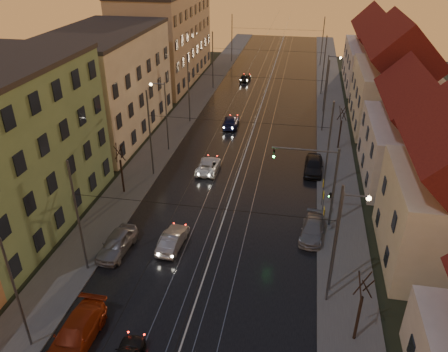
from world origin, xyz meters
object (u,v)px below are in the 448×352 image
Objects in this scene: parked_right_2 at (314,165)px; parked_left_2 at (76,334)px; driving_car_2 at (208,165)px; driving_car_3 at (231,122)px; parked_left_3 at (117,243)px; parked_right_1 at (313,230)px; street_lamp_0 at (8,283)px; street_lamp_3 at (329,78)px; street_lamp_1 at (342,234)px; traffic_light_mast at (322,177)px; driving_car_4 at (245,77)px; driving_car_1 at (173,239)px; street_lamp_2 at (163,110)px.

parked_left_2 is at bearing -117.50° from parked_right_2.
driving_car_2 is 12.63m from driving_car_3.
parked_left_3 is at bearing 74.34° from driving_car_2.
parked_right_1 is 11.40m from parked_right_2.
parked_left_3 is at bearing 79.08° from street_lamp_0.
street_lamp_1 is at bearing -90.00° from street_lamp_3.
driving_car_3 is (-10.97, 20.53, -3.94)m from traffic_light_mast.
street_lamp_0 reaches higher than driving_car_4.
driving_car_2 is 14.49m from parked_right_1.
street_lamp_1 is at bearing 26.11° from parked_left_2.
street_lamp_0 reaches higher than driving_car_3.
parked_right_2 reaches higher than driving_car_4.
driving_car_1 is at bearing -110.37° from street_lamp_3.
street_lamp_2 is at bearing 96.62° from parked_left_2.
driving_car_2 is (-11.20, 7.90, -3.98)m from traffic_light_mast.
street_lamp_3 is at bearing -107.12° from driving_car_1.
driving_car_1 is at bearing -156.22° from parked_right_1.
street_lamp_2 is at bearing 132.32° from street_lamp_1.
street_lamp_3 reaches higher than driving_car_4.
street_lamp_2 is 1.00× the size of street_lamp_3.
driving_car_3 is at bearing 112.96° from street_lamp_1.
driving_car_2 is 33.41m from driving_car_4.
street_lamp_3 is 38.45m from parked_left_3.
street_lamp_2 is 1.75× the size of driving_car_3.
driving_car_3 reaches higher than driving_car_4.
parked_left_2 is (-2.14, -56.62, 0.16)m from driving_car_4.
driving_car_4 is at bearing 106.27° from traffic_light_mast.
driving_car_3 is at bearing 84.79° from parked_left_3.
street_lamp_3 reaches higher than driving_car_2.
street_lamp_1 is 1.75× the size of driving_car_3.
parked_right_1 is at bearing 112.63° from driving_car_3.
street_lamp_0 reaches higher than parked_right_2.
parked_right_1 is (-1.50, 6.24, -4.24)m from street_lamp_1.
street_lamp_1 is 16.96m from parked_left_3.
parked_right_2 is (10.81, 1.74, 0.17)m from driving_car_2.
street_lamp_2 is at bearing 51.54° from driving_car_3.
driving_car_4 is (5.04, 29.30, -4.27)m from street_lamp_2.
parked_right_1 is at bearing 138.30° from driving_car_2.
street_lamp_0 is 28.00m from street_lamp_2.
street_lamp_2 is 27.78m from parked_left_2.
driving_car_4 is (-0.85, 46.46, -0.07)m from driving_car_1.
parked_right_1 is (13.80, 13.56, -0.12)m from parked_left_2.
driving_car_2 is 15.00m from parked_left_3.
street_lamp_3 is 46.13m from parked_left_2.
street_lamp_2 is 1.51× the size of parked_left_2.
driving_car_1 is (5.90, -17.16, -4.20)m from street_lamp_2.
parked_left_2 is at bearing 82.10° from driving_car_3.
street_lamp_3 is at bearing 93.41° from parked_right_1.
street_lamp_1 is 18.17m from parked_right_2.
parked_left_2 is at bearing 82.74° from driving_car_2.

